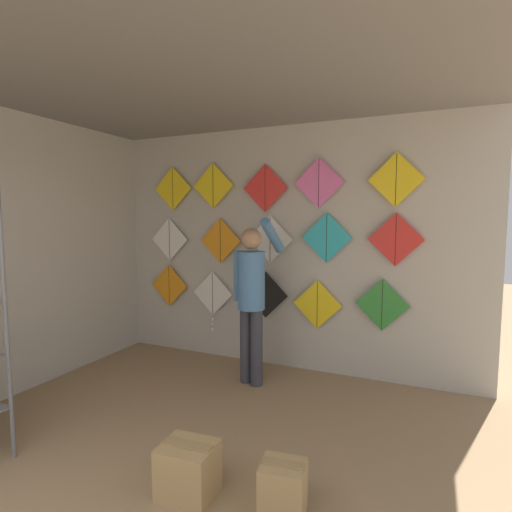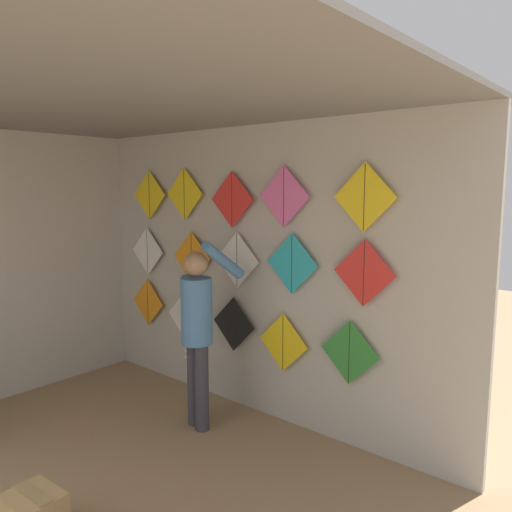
% 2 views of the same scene
% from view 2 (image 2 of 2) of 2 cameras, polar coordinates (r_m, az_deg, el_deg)
% --- Properties ---
extents(back_panel, '(4.78, 0.06, 2.80)m').
position_cam_2_polar(back_panel, '(5.00, -1.73, -1.57)').
color(back_panel, '#BCB7AD').
rests_on(back_panel, ground).
extents(ceiling_slab, '(4.78, 4.90, 0.04)m').
position_cam_2_polar(ceiling_slab, '(3.71, -24.89, 16.44)').
color(ceiling_slab, gray).
extents(shopkeeper, '(0.44, 0.57, 1.76)m').
position_cam_2_polar(shopkeeper, '(4.61, -6.66, -7.63)').
color(shopkeeper, '#383842').
rests_on(shopkeeper, ground).
extents(kite_0, '(0.55, 0.01, 0.55)m').
position_cam_2_polar(kite_0, '(6.06, -12.25, -5.18)').
color(kite_0, orange).
extents(kite_1, '(0.55, 0.04, 0.76)m').
position_cam_2_polar(kite_1, '(5.59, -8.07, -7.21)').
color(kite_1, white).
extents(kite_2, '(0.55, 0.01, 0.55)m').
position_cam_2_polar(kite_2, '(5.07, -2.59, -7.79)').
color(kite_2, black).
extents(kite_3, '(0.55, 0.01, 0.55)m').
position_cam_2_polar(kite_3, '(4.70, 3.11, -9.86)').
color(kite_3, yellow).
extents(kite_4, '(0.55, 0.01, 0.55)m').
position_cam_2_polar(kite_4, '(4.32, 10.62, -10.79)').
color(kite_4, '#338C38').
extents(kite_5, '(0.55, 0.01, 0.55)m').
position_cam_2_polar(kite_5, '(5.94, -12.30, 0.53)').
color(kite_5, white).
extents(kite_6, '(0.55, 0.01, 0.55)m').
position_cam_2_polar(kite_6, '(5.36, -7.37, -0.14)').
color(kite_6, orange).
extents(kite_7, '(0.55, 0.01, 0.55)m').
position_cam_2_polar(kite_7, '(4.89, -2.17, -0.46)').
color(kite_7, white).
extents(kite_8, '(0.55, 0.01, 0.55)m').
position_cam_2_polar(kite_8, '(4.47, 4.12, -0.88)').
color(kite_8, '#28B2C6').
extents(kite_9, '(0.55, 0.01, 0.55)m').
position_cam_2_polar(kite_9, '(4.10, 12.24, -1.90)').
color(kite_9, red).
extents(kite_10, '(0.55, 0.01, 0.55)m').
position_cam_2_polar(kite_10, '(5.84, -12.09, 6.84)').
color(kite_10, yellow).
extents(kite_11, '(0.55, 0.01, 0.55)m').
position_cam_2_polar(kite_11, '(5.38, -8.19, 7.03)').
color(kite_11, yellow).
extents(kite_12, '(0.55, 0.01, 0.55)m').
position_cam_2_polar(kite_12, '(4.89, -2.76, 6.46)').
color(kite_12, red).
extents(kite_13, '(0.55, 0.01, 0.55)m').
position_cam_2_polar(kite_13, '(4.48, 3.20, 6.81)').
color(kite_13, pink).
extents(kite_14, '(0.55, 0.01, 0.55)m').
position_cam_2_polar(kite_14, '(4.05, 12.30, 6.58)').
color(kite_14, yellow).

